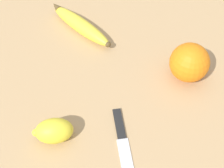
# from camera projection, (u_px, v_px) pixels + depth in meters

# --- Properties ---
(ground_plane) EXTENTS (3.00, 3.00, 0.00)m
(ground_plane) POSITION_uv_depth(u_px,v_px,m) (93.00, 60.00, 0.72)
(ground_plane) COLOR tan
(banana) EXTENTS (0.04, 0.21, 0.04)m
(banana) POSITION_uv_depth(u_px,v_px,m) (80.00, 25.00, 0.77)
(banana) COLOR yellow
(banana) RESTS_ON ground_plane
(orange) EXTENTS (0.08, 0.08, 0.08)m
(orange) POSITION_uv_depth(u_px,v_px,m) (189.00, 63.00, 0.66)
(orange) COLOR orange
(orange) RESTS_ON ground_plane
(lemon) EXTENTS (0.09, 0.08, 0.05)m
(lemon) POSITION_uv_depth(u_px,v_px,m) (54.00, 131.00, 0.58)
(lemon) COLOR yellow
(lemon) RESTS_ON ground_plane
(paring_knife) EXTENTS (0.11, 0.14, 0.01)m
(paring_knife) POSITION_uv_depth(u_px,v_px,m) (122.00, 140.00, 0.59)
(paring_knife) COLOR silver
(paring_knife) RESTS_ON ground_plane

